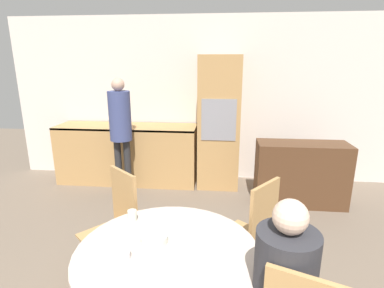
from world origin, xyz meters
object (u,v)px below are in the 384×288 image
dining_table (168,278)px  chair_far_right (253,231)px  person_standing (120,124)px  cup (132,215)px  chair_far_left (117,221)px  oven_unit (219,123)px  sideboard (301,174)px  bowl_centre (120,255)px  bowl_near (154,239)px

dining_table → chair_far_right: size_ratio=1.18×
chair_far_right → person_standing: size_ratio=0.59×
chair_far_right → cup: (-0.94, -0.27, 0.24)m
chair_far_left → person_standing: (-0.52, 1.74, 0.51)m
cup → chair_far_right: bearing=15.9°
oven_unit → sideboard: oven_unit is taller
oven_unit → person_standing: (-1.37, -0.50, 0.06)m
chair_far_left → chair_far_right: (1.18, -0.04, 0.00)m
sideboard → person_standing: 2.58m
oven_unit → chair_far_left: size_ratio=2.00×
chair_far_right → bowl_centre: size_ratio=8.18×
cup → bowl_centre: size_ratio=0.67×
bowl_centre → chair_far_left: bearing=111.7°
cup → bowl_centre: bearing=-82.6°
oven_unit → bowl_near: (-0.38, -2.80, -0.23)m
dining_table → bowl_centre: bearing=-156.7°
sideboard → person_standing: person_standing is taller
dining_table → chair_far_left: chair_far_left is taller
chair_far_right → cup: 1.00m
chair_far_left → bowl_near: (0.47, -0.56, 0.22)m
sideboard → bowl_near: 2.72m
person_standing → cup: (0.76, -2.04, -0.27)m
oven_unit → bowl_near: oven_unit is taller
sideboard → cup: size_ratio=14.54×
person_standing → oven_unit: bearing=20.0°
person_standing → bowl_near: 2.52m
sideboard → person_standing: (-2.51, 0.07, 0.63)m
chair_far_left → bowl_centre: (0.30, -0.75, 0.22)m
chair_far_left → cup: (0.24, -0.30, 0.24)m
cup → bowl_centre: cup is taller
bowl_near → chair_far_left: bearing=129.7°
bowl_near → bowl_centre: 0.25m
sideboard → chair_far_left: bearing=-139.9°
dining_table → cup: cup is taller
chair_far_left → cup: chair_far_left is taller
oven_unit → person_standing: 1.46m
chair_far_left → bowl_near: bearing=-8.7°
chair_far_left → cup: bearing=-9.7°
chair_far_left → bowl_near: 0.76m
oven_unit → chair_far_right: 2.34m
dining_table → person_standing: 2.67m
chair_far_right → cup: bearing=-35.4°
sideboard → cup: 2.66m
bowl_near → bowl_centre: size_ratio=1.48×
sideboard → person_standing: size_ratio=0.71×
person_standing → cup: 2.20m
person_standing → bowl_near: bearing=-66.7°
chair_far_left → sideboard: bearing=81.7°
bowl_centre → person_standing: bearing=108.3°
chair_far_right → bowl_centre: (-0.88, -0.72, 0.22)m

